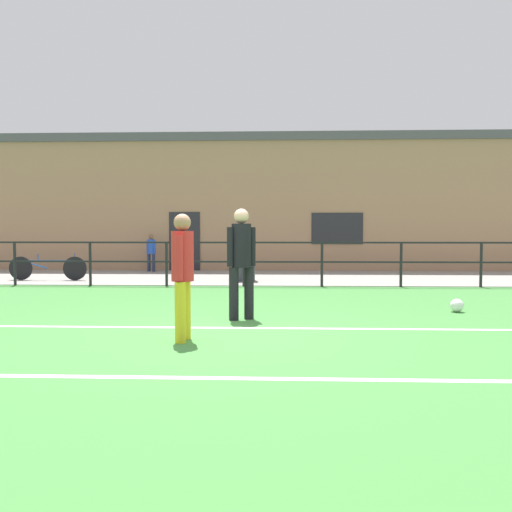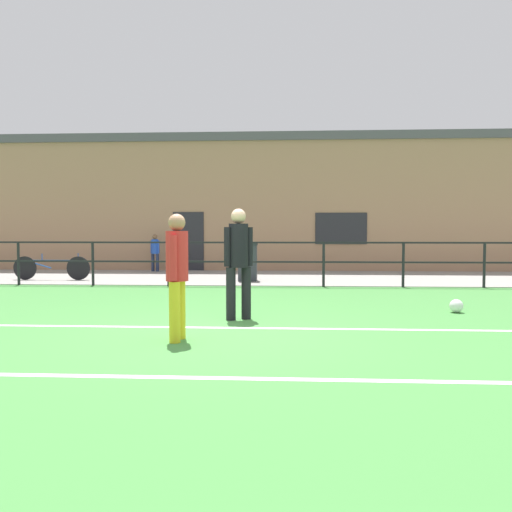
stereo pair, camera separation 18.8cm
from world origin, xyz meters
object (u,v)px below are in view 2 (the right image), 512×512
spectator_child (155,250)px  bicycle_parked_1 (51,268)px  trash_bin_0 (248,262)px  soccer_ball_spare (456,306)px  player_striker (177,269)px  player_goalkeeper (239,257)px

spectator_child → bicycle_parked_1: (-2.18, -3.24, -0.38)m
trash_bin_0 → soccer_ball_spare: bearing=-52.4°
bicycle_parked_1 → trash_bin_0: bearing=0.3°
spectator_child → soccer_ball_spare: bearing=152.3°
player_striker → soccer_ball_spare: size_ratio=7.05×
bicycle_parked_1 → spectator_child: bearing=56.0°
player_striker → trash_bin_0: bearing=-178.2°
soccer_ball_spare → trash_bin_0: size_ratio=0.22×
spectator_child → bicycle_parked_1: bearing=76.7°
player_goalkeeper → spectator_child: bearing=-94.5°
player_striker → spectator_child: player_striker is taller
spectator_child → trash_bin_0: size_ratio=1.20×
player_goalkeeper → soccer_ball_spare: player_goalkeeper is taller
player_striker → soccer_ball_spare: (4.37, 2.50, -0.81)m
player_goalkeeper → trash_bin_0: player_goalkeeper is taller
soccer_ball_spare → trash_bin_0: (-4.02, 5.23, 0.45)m
spectator_child → bicycle_parked_1: size_ratio=0.58×
player_striker → soccer_ball_spare: bearing=124.2°
soccer_ball_spare → bicycle_parked_1: bicycle_parked_1 is taller
spectator_child → trash_bin_0: spectator_child is taller
player_goalkeeper → trash_bin_0: size_ratio=1.64×
player_striker → soccer_ball_spare: 5.10m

